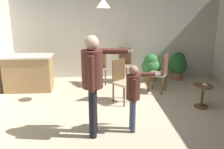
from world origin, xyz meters
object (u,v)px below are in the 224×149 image
(kitchen_counter, at_px, (29,73))
(potted_plant_corner, at_px, (178,65))
(side_table_by_couch, at_px, (202,94))
(person_adult, at_px, (93,76))
(dining_chair_by_counter, at_px, (122,79))
(spare_remote_on_table, at_px, (205,84))
(dining_chair_spare, at_px, (124,63))
(dining_chair_centre_back, at_px, (160,72))
(potted_plant_by_wall, at_px, (151,66))
(dining_chair_near_wall, at_px, (99,66))
(person_child, at_px, (134,91))

(kitchen_counter, height_order, potted_plant_corner, kitchen_counter)
(side_table_by_couch, xyz_separation_m, person_adult, (-2.39, -1.03, 0.76))
(dining_chair_by_counter, height_order, spare_remote_on_table, dining_chair_by_counter)
(person_adult, distance_m, spare_remote_on_table, 2.69)
(dining_chair_spare, xyz_separation_m, spare_remote_on_table, (1.54, -2.09, -0.01))
(dining_chair_centre_back, relative_size, potted_plant_by_wall, 1.21)
(spare_remote_on_table, bearing_deg, potted_plant_corner, 86.70)
(dining_chair_near_wall, height_order, dining_chair_centre_back, same)
(dining_chair_near_wall, relative_size, potted_plant_corner, 1.18)
(kitchen_counter, height_order, dining_chair_centre_back, dining_chair_centre_back)
(dining_chair_centre_back, bearing_deg, person_adult, 170.74)
(kitchen_counter, xyz_separation_m, potted_plant_by_wall, (3.42, 0.59, -0.02))
(kitchen_counter, height_order, spare_remote_on_table, kitchen_counter)
(person_child, relative_size, dining_chair_near_wall, 1.22)
(side_table_by_couch, height_order, dining_chair_spare, dining_chair_spare)
(kitchen_counter, height_order, dining_chair_by_counter, dining_chair_by_counter)
(person_adult, xyz_separation_m, dining_chair_near_wall, (0.13, 2.82, -0.54))
(potted_plant_corner, xyz_separation_m, spare_remote_on_table, (-0.12, -2.13, 0.07))
(spare_remote_on_table, bearing_deg, kitchen_counter, 160.64)
(potted_plant_corner, distance_m, potted_plant_by_wall, 0.86)
(person_adult, distance_m, potted_plant_by_wall, 3.57)
(side_table_by_couch, distance_m, spare_remote_on_table, 0.21)
(side_table_by_couch, xyz_separation_m, dining_chair_by_counter, (-1.74, 0.48, 0.22))
(dining_chair_near_wall, relative_size, potted_plant_by_wall, 1.21)
(person_adult, bearing_deg, dining_chair_spare, 168.88)
(person_adult, xyz_separation_m, dining_chair_by_counter, (0.65, 1.51, -0.54))
(dining_chair_by_counter, height_order, dining_chair_spare, same)
(dining_chair_by_counter, distance_m, dining_chair_near_wall, 1.41)
(dining_chair_spare, bearing_deg, kitchen_counter, 39.87)
(dining_chair_centre_back, distance_m, spare_remote_on_table, 1.27)
(side_table_by_couch, xyz_separation_m, dining_chair_spare, (-1.50, 2.09, 0.22))
(person_adult, xyz_separation_m, dining_chair_centre_back, (1.72, 2.08, -0.54))
(dining_chair_by_counter, height_order, dining_chair_near_wall, same)
(dining_chair_near_wall, xyz_separation_m, spare_remote_on_table, (2.30, -1.79, -0.01))
(person_adult, bearing_deg, potted_plant_by_wall, 155.93)
(side_table_by_couch, bearing_deg, potted_plant_by_wall, 108.88)
(dining_chair_spare, height_order, spare_remote_on_table, dining_chair_spare)
(kitchen_counter, height_order, dining_chair_near_wall, dining_chair_near_wall)
(potted_plant_by_wall, bearing_deg, dining_chair_by_counter, -123.53)
(person_child, bearing_deg, dining_chair_centre_back, 152.34)
(side_table_by_couch, relative_size, person_adult, 0.30)
(potted_plant_by_wall, xyz_separation_m, spare_remote_on_table, (0.74, -2.05, 0.08))
(kitchen_counter, height_order, potted_plant_by_wall, kitchen_counter)
(dining_chair_centre_back, relative_size, potted_plant_corner, 1.18)
(person_child, relative_size, potted_plant_by_wall, 1.48)
(dining_chair_by_counter, xyz_separation_m, potted_plant_by_wall, (1.04, 1.57, -0.09))
(dining_chair_near_wall, xyz_separation_m, dining_chair_centre_back, (1.58, -0.74, 0.00))
(kitchen_counter, xyz_separation_m, dining_chair_centre_back, (3.44, -0.41, 0.07))
(potted_plant_corner, bearing_deg, dining_chair_centre_back, -127.80)
(dining_chair_by_counter, bearing_deg, side_table_by_couch, 125.42)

